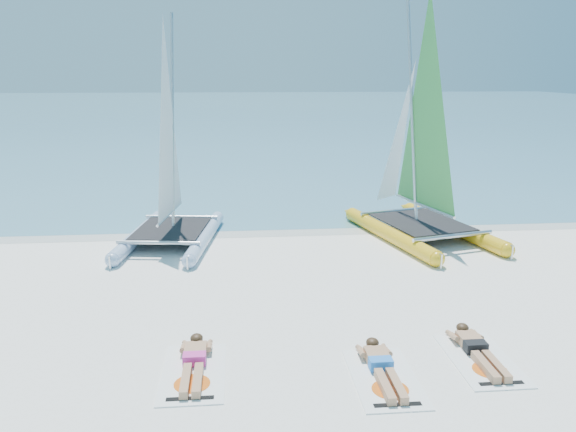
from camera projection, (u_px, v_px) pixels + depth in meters
name	position (u px, v px, depth m)	size (l,w,h in m)	color
ground	(324.00, 301.00, 11.69)	(140.00, 140.00, 0.00)	white
sea	(250.00, 108.00, 72.44)	(140.00, 115.00, 0.01)	#6BA5B3
wet_sand_strip	(297.00, 230.00, 16.99)	(140.00, 1.40, 0.01)	silver
catamaran_blue	(169.00, 174.00, 15.35)	(2.86, 4.98, 6.44)	silver
catamaran_yellow	(415.00, 157.00, 16.17)	(3.75, 5.80, 7.19)	yellow
towel_a	(194.00, 373.00, 8.91)	(1.00, 1.85, 0.02)	white
sunbather_a	(194.00, 360.00, 9.07)	(0.37, 1.73, 0.26)	tan
towel_b	(384.00, 378.00, 8.76)	(1.00, 1.85, 0.02)	white
sunbather_b	(381.00, 365.00, 8.92)	(0.37, 1.73, 0.26)	tan
towel_c	(481.00, 360.00, 9.31)	(1.00, 1.85, 0.02)	white
sunbather_c	(476.00, 348.00, 9.47)	(0.37, 1.73, 0.26)	tan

